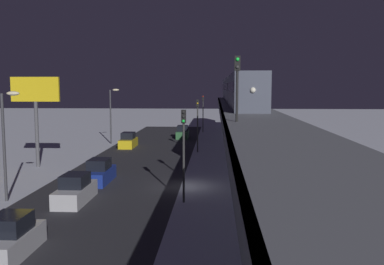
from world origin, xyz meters
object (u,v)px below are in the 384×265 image
(rail_signal, at_px, (237,77))
(commercial_billboard, at_px, (35,98))
(traffic_light_near, at_px, (184,142))
(sedan_silver, at_px, (10,239))
(traffic_light_mid, at_px, (198,118))
(sedan_silver_2, at_px, (75,191))
(traffic_light_far, at_px, (203,108))
(sedan_green, at_px, (183,133))
(sedan_blue, at_px, (99,173))
(sedan_yellow, at_px, (128,141))
(subway_train, at_px, (236,89))

(rail_signal, xyz_separation_m, commercial_billboard, (18.96, -14.78, -1.72))
(commercial_billboard, bearing_deg, traffic_light_near, 141.55)
(sedan_silver, relative_size, traffic_light_mid, 0.65)
(rail_signal, height_order, traffic_light_near, rail_signal)
(sedan_silver_2, bearing_deg, commercial_billboard, -57.65)
(sedan_silver, distance_m, sedan_silver_2, 9.37)
(traffic_light_far, bearing_deg, sedan_silver, 82.25)
(sedan_silver, xyz_separation_m, sedan_green, (-4.60, -46.42, 0.00))
(sedan_green, bearing_deg, rail_signal, -80.79)
(sedan_green, xyz_separation_m, commercial_billboard, (12.59, 24.43, 6.03))
(traffic_light_near, bearing_deg, traffic_light_far, -90.00)
(traffic_light_far, bearing_deg, sedan_green, 71.56)
(rail_signal, height_order, sedan_green, rail_signal)
(sedan_green, height_order, sedan_silver_2, same)
(sedan_blue, bearing_deg, sedan_green, -98.46)
(sedan_green, xyz_separation_m, traffic_light_far, (-2.90, -8.70, 3.40))
(rail_signal, bearing_deg, sedan_green, -80.79)
(sedan_silver_2, bearing_deg, traffic_light_mid, -108.04)
(sedan_yellow, distance_m, traffic_light_near, 28.21)
(rail_signal, relative_size, commercial_billboard, 0.45)
(sedan_silver_2, height_order, sedan_blue, same)
(subway_train, relative_size, commercial_billboard, 6.23)
(subway_train, bearing_deg, traffic_light_near, 81.19)
(sedan_silver, distance_m, commercial_billboard, 24.16)
(sedan_yellow, relative_size, sedan_green, 1.05)
(sedan_silver, distance_m, sedan_green, 46.65)
(sedan_green, bearing_deg, commercial_billboard, -117.27)
(sedan_silver, bearing_deg, traffic_light_far, -97.75)
(subway_train, xyz_separation_m, sedan_blue, (12.60, 27.12, -6.80))
(rail_signal, xyz_separation_m, traffic_light_far, (3.46, -47.91, -4.35))
(commercial_billboard, bearing_deg, rail_signal, 142.06)
(subway_train, height_order, rail_signal, rail_signal)
(sedan_yellow, distance_m, traffic_light_mid, 10.57)
(subway_train, bearing_deg, sedan_green, -25.53)
(sedan_green, relative_size, sedan_silver_2, 0.88)
(traffic_light_mid, xyz_separation_m, commercial_billboard, (15.49, 10.41, 2.63))
(rail_signal, height_order, traffic_light_mid, rail_signal)
(sedan_yellow, bearing_deg, sedan_silver_2, 93.85)
(traffic_light_near, xyz_separation_m, traffic_light_far, (0.00, -45.43, 0.00))
(sedan_green, relative_size, traffic_light_mid, 0.65)
(subway_train, relative_size, traffic_light_mid, 8.67)
(sedan_silver, bearing_deg, sedan_green, -95.66)
(commercial_billboard, bearing_deg, sedan_blue, 140.83)
(rail_signal, distance_m, sedan_green, 40.47)
(sedan_yellow, distance_m, traffic_light_far, 21.44)
(sedan_green, relative_size, commercial_billboard, 0.47)
(sedan_silver_2, relative_size, commercial_billboard, 0.53)
(sedan_yellow, xyz_separation_m, traffic_light_mid, (-9.30, 3.70, 3.40))
(rail_signal, distance_m, sedan_silver_2, 13.59)
(sedan_yellow, bearing_deg, sedan_blue, 94.99)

